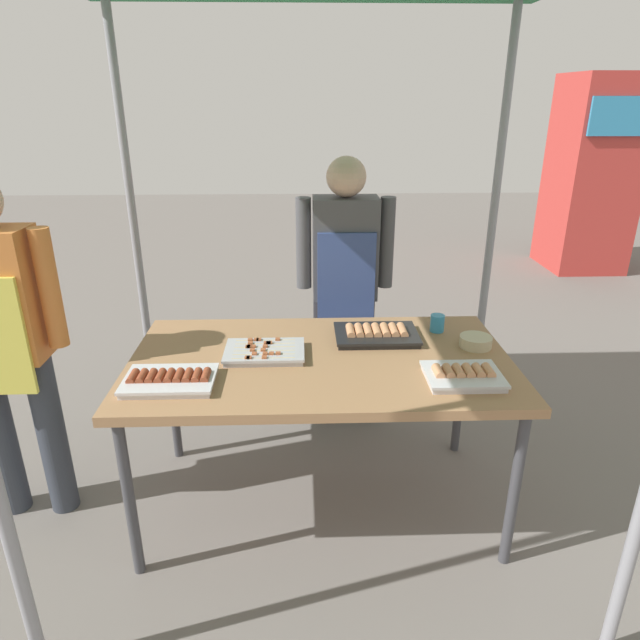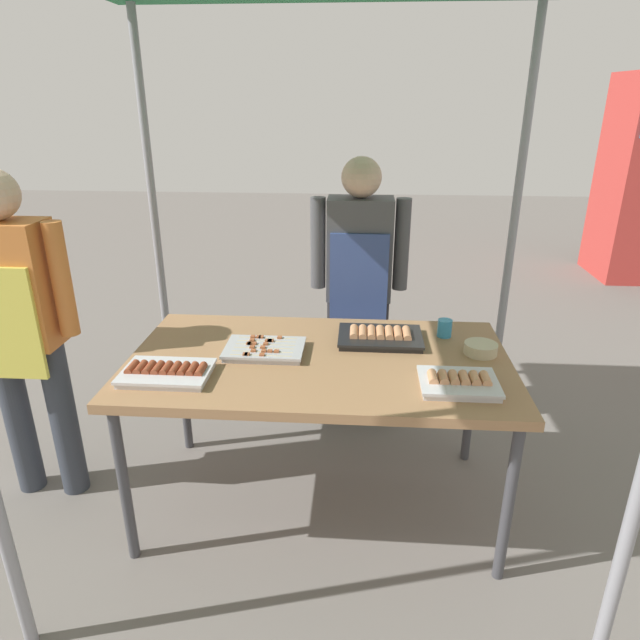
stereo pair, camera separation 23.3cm
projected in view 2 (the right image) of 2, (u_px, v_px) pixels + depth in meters
name	position (u px, v px, depth m)	size (l,w,h in m)	color
ground_plane	(319.00, 501.00, 2.62)	(18.00, 18.00, 0.00)	#66605B
stall_table	(319.00, 369.00, 2.36)	(1.60, 0.90, 0.75)	#9E724C
tray_grilled_sausages	(380.00, 337.00, 2.49)	(0.37, 0.26, 0.06)	black
tray_meat_skewers	(264.00, 349.00, 2.38)	(0.34, 0.23, 0.04)	#ADADB2
tray_pork_links	(167.00, 372.00, 2.17)	(0.34, 0.24, 0.05)	silver
tray_spring_rolls	(459.00, 382.00, 2.09)	(0.29, 0.23, 0.06)	silver
condiment_bowl	(481.00, 349.00, 2.37)	(0.14, 0.14, 0.05)	#BFB28C
drink_cup_near_edge	(445.00, 328.00, 2.54)	(0.07, 0.07, 0.08)	#338CBF
vendor_woman	(359.00, 276.00, 2.98)	(0.52, 0.22, 1.50)	black
customer_nearby	(18.00, 318.00, 2.39)	(0.52, 0.22, 1.52)	#333842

